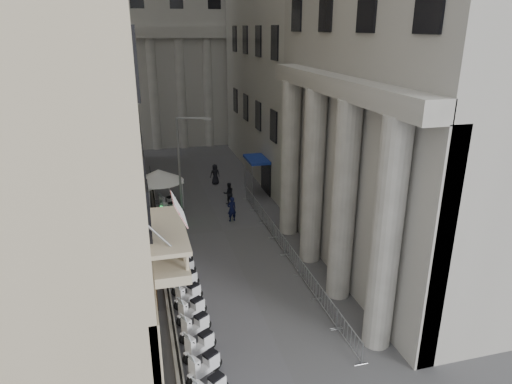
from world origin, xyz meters
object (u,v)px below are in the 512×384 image
(info_kiosk, at_px, (158,215))
(pedestrian_b, at_px, (229,193))
(security_tent, at_px, (166,177))
(street_lamp, at_px, (183,162))
(pedestrian_a, at_px, (232,209))

(info_kiosk, distance_m, pedestrian_b, 6.44)
(security_tent, height_order, street_lamp, street_lamp)
(street_lamp, height_order, pedestrian_b, street_lamp)
(street_lamp, relative_size, info_kiosk, 3.93)
(pedestrian_b, bearing_deg, street_lamp, 30.94)
(security_tent, bearing_deg, info_kiosk, -103.74)
(street_lamp, bearing_deg, security_tent, 130.36)
(info_kiosk, height_order, pedestrian_b, info_kiosk)
(info_kiosk, bearing_deg, pedestrian_a, -4.11)
(security_tent, distance_m, street_lamp, 3.57)
(info_kiosk, height_order, pedestrian_a, info_kiosk)
(street_lamp, bearing_deg, info_kiosk, -141.93)
(security_tent, height_order, pedestrian_b, security_tent)
(security_tent, relative_size, info_kiosk, 1.98)
(security_tent, xyz_separation_m, pedestrian_b, (4.72, -0.29, -1.67))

